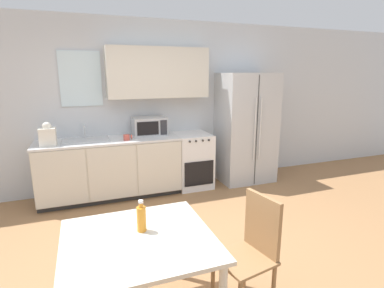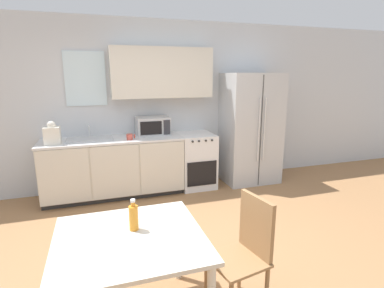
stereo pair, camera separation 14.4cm
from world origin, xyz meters
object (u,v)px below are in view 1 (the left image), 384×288
object	(u,v)px
oven_range	(192,160)
dining_chair_side	(253,244)
coffee_mug	(127,137)
drink_bottle	(141,218)
dining_table	(139,251)
microwave	(149,126)
refrigerator	(246,128)

from	to	relation	value
oven_range	dining_chair_side	xyz separation A→B (m)	(-0.48, -2.69, 0.09)
coffee_mug	drink_bottle	xyz separation A→B (m)	(-0.25, -2.36, -0.12)
oven_range	dining_chair_side	size ratio (longest dim) A/B	0.96
oven_range	dining_table	size ratio (longest dim) A/B	0.86
dining_chair_side	coffee_mug	bearing A→B (deg)	2.66
microwave	drink_bottle	size ratio (longest dim) A/B	2.15
oven_range	dining_table	world-z (taller)	oven_range
oven_range	microwave	distance (m)	0.92
oven_range	coffee_mug	world-z (taller)	coffee_mug
oven_range	drink_bottle	world-z (taller)	drink_bottle
microwave	dining_table	distance (m)	2.83
dining_chair_side	drink_bottle	distance (m)	0.92
dining_chair_side	drink_bottle	world-z (taller)	drink_bottle
refrigerator	coffee_mug	size ratio (longest dim) A/B	14.54
refrigerator	microwave	bearing A→B (deg)	175.72
refrigerator	drink_bottle	distance (m)	3.41
coffee_mug	microwave	bearing A→B (deg)	33.72
refrigerator	drink_bottle	bearing A→B (deg)	-132.83
dining_chair_side	drink_bottle	size ratio (longest dim) A/B	3.88
dining_table	drink_bottle	distance (m)	0.22
coffee_mug	dining_table	xyz separation A→B (m)	(-0.29, -2.46, -0.32)
coffee_mug	dining_chair_side	world-z (taller)	coffee_mug
coffee_mug	dining_table	size ratio (longest dim) A/B	0.12
oven_range	microwave	bearing A→B (deg)	171.87
microwave	drink_bottle	bearing A→B (deg)	-103.69
refrigerator	dining_table	bearing A→B (deg)	-132.30
oven_range	dining_chair_side	bearing A→B (deg)	-100.02
dining_table	drink_bottle	bearing A→B (deg)	65.35
drink_bottle	dining_table	bearing A→B (deg)	-114.65
microwave	drink_bottle	xyz separation A→B (m)	(-0.64, -2.62, -0.22)
coffee_mug	dining_chair_side	size ratio (longest dim) A/B	0.14
microwave	refrigerator	bearing A→B (deg)	-4.28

